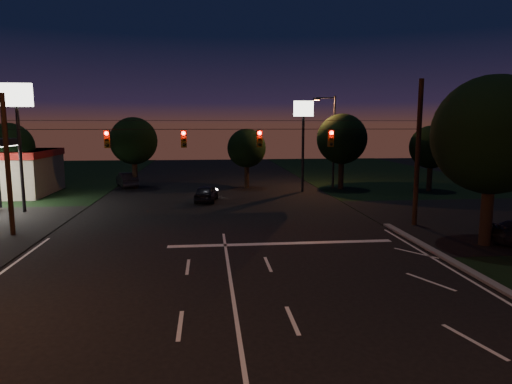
{
  "coord_description": "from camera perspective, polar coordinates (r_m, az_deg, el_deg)",
  "views": [
    {
      "loc": [
        -0.86,
        -11.79,
        6.3
      ],
      "look_at": [
        1.49,
        10.17,
        3.0
      ],
      "focal_mm": 32.0,
      "sensor_mm": 36.0,
      "label": 1
    }
  ],
  "objects": [
    {
      "name": "ground",
      "position": [
        13.39,
        -1.81,
        -19.55
      ],
      "size": [
        140.0,
        140.0,
        0.0
      ],
      "primitive_type": "plane",
      "color": "black",
      "rests_on": "ground"
    },
    {
      "name": "stop_bar",
      "position": [
        24.43,
        3.22,
        -6.45
      ],
      "size": [
        12.0,
        0.5,
        0.01
      ],
      "primitive_type": "cube",
      "color": "silver",
      "rests_on": "ground"
    },
    {
      "name": "utility_pole_right",
      "position": [
        30.38,
        19.15,
        -3.95
      ],
      "size": [
        0.3,
        0.3,
        9.0
      ],
      "primitive_type": "cylinder",
      "color": "black",
      "rests_on": "ground"
    },
    {
      "name": "utility_pole_left",
      "position": [
        29.69,
        -28.07,
        -4.77
      ],
      "size": [
        0.28,
        0.28,
        8.0
      ],
      "primitive_type": "cylinder",
      "color": "black",
      "rests_on": "ground"
    },
    {
      "name": "signal_span",
      "position": [
        26.78,
        -4.29,
        6.77
      ],
      "size": [
        24.0,
        0.4,
        1.56
      ],
      "color": "black",
      "rests_on": "ground"
    },
    {
      "name": "pole_sign_left_near",
      "position": [
        36.26,
        -27.68,
        8.61
      ],
      "size": [
        2.2,
        0.3,
        9.1
      ],
      "color": "black",
      "rests_on": "ground"
    },
    {
      "name": "pole_sign_right",
      "position": [
        42.72,
        5.93,
        8.36
      ],
      "size": [
        1.8,
        0.3,
        8.4
      ],
      "color": "black",
      "rests_on": "ground"
    },
    {
      "name": "street_light_right_far",
      "position": [
        45.44,
        9.41,
        7.04
      ],
      "size": [
        2.2,
        0.35,
        9.0
      ],
      "color": "black",
      "rests_on": "ground"
    },
    {
      "name": "tree_right_near",
      "position": [
        26.26,
        27.3,
        6.2
      ],
      "size": [
        6.0,
        6.0,
        8.76
      ],
      "color": "black",
      "rests_on": "ground"
    },
    {
      "name": "tree_far_a",
      "position": [
        45.32,
        -28.4,
        4.89
      ],
      "size": [
        4.2,
        4.2,
        6.42
      ],
      "color": "black",
      "rests_on": "ground"
    },
    {
      "name": "tree_far_b",
      "position": [
        46.5,
        -14.99,
        6.12
      ],
      "size": [
        4.6,
        4.6,
        6.98
      ],
      "color": "black",
      "rests_on": "ground"
    },
    {
      "name": "tree_far_c",
      "position": [
        45.13,
        -1.17,
        5.44
      ],
      "size": [
        3.8,
        3.8,
        5.86
      ],
      "color": "black",
      "rests_on": "ground"
    },
    {
      "name": "tree_far_d",
      "position": [
        44.84,
        10.67,
        6.46
      ],
      "size": [
        4.8,
        4.8,
        7.3
      ],
      "color": "black",
      "rests_on": "ground"
    },
    {
      "name": "tree_far_e",
      "position": [
        45.97,
        21.01,
        5.21
      ],
      "size": [
        4.0,
        4.0,
        6.18
      ],
      "color": "black",
      "rests_on": "ground"
    },
    {
      "name": "car_oncoming_a",
      "position": [
        37.58,
        -6.25,
        -0.15
      ],
      "size": [
        2.2,
        4.24,
        1.38
      ],
      "primitive_type": "imported",
      "rotation": [
        0.0,
        0.0,
        2.99
      ],
      "color": "black",
      "rests_on": "ground"
    },
    {
      "name": "car_oncoming_b",
      "position": [
        47.97,
        -15.83,
        1.49
      ],
      "size": [
        2.93,
        4.64,
        1.44
      ],
      "primitive_type": "imported",
      "rotation": [
        0.0,
        0.0,
        3.49
      ],
      "color": "black",
      "rests_on": "ground"
    }
  ]
}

